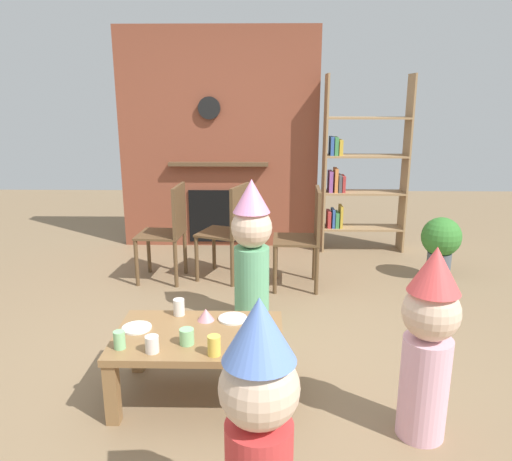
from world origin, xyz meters
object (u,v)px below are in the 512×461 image
object	(u,v)px
paper_cup_far_left	(214,345)
dining_chair_right	(307,232)
dining_chair_middle	(231,226)
dining_chair_left	(170,227)
child_in_pink	(428,340)
paper_cup_near_left	(187,337)
paper_cup_far_right	(152,344)
child_by_the_chairs	(252,248)
coffee_table	(199,344)
paper_plate_front	(233,319)
paper_plate_rear	(137,328)
bookshelf	(357,174)
child_with_cone_hat	(259,426)
paper_cup_near_right	(119,340)
paper_cup_center	(179,307)
birthday_cake_slice	(206,315)
potted_plant_tall	(441,243)

from	to	relation	value
paper_cup_far_left	dining_chair_right	world-z (taller)	dining_chair_right
dining_chair_middle	dining_chair_left	bearing A→B (deg)	24.08
dining_chair_left	child_in_pink	bearing A→B (deg)	131.82
paper_cup_near_left	paper_cup_far_right	distance (m)	0.19
paper_cup_far_left	child_by_the_chairs	bearing A→B (deg)	82.65
coffee_table	paper_plate_front	bearing A→B (deg)	45.50
paper_cup_near_left	paper_plate_rear	distance (m)	0.36
bookshelf	child_with_cone_hat	size ratio (longest dim) A/B	1.85
paper_cup_far_left	bookshelf	bearing A→B (deg)	67.93
dining_chair_middle	dining_chair_right	size ratio (longest dim) A/B	1.00
paper_cup_near_left	child_with_cone_hat	distance (m)	0.97
paper_cup_near_right	dining_chair_middle	size ratio (longest dim) A/B	0.11
dining_chair_middle	paper_cup_near_left	bearing A→B (deg)	107.62
paper_plate_rear	child_in_pink	size ratio (longest dim) A/B	0.17
paper_cup_far_right	paper_cup_center	bearing A→B (deg)	82.19
child_by_the_chairs	paper_cup_far_left	bearing A→B (deg)	7.80
birthday_cake_slice	child_by_the_chairs	xyz separation A→B (m)	(0.25, 0.82, 0.16)
paper_cup_far_left	paper_plate_front	world-z (taller)	paper_cup_far_left
child_with_cone_hat	dining_chair_middle	distance (m)	2.90
paper_cup_far_right	bookshelf	bearing A→B (deg)	62.82
dining_chair_middle	child_in_pink	bearing A→B (deg)	137.11
bookshelf	paper_plate_front	world-z (taller)	bookshelf
paper_cup_center	paper_cup_far_right	bearing A→B (deg)	-97.81
child_in_pink	paper_cup_far_left	bearing A→B (deg)	10.67
child_with_cone_hat	child_by_the_chairs	bearing A→B (deg)	-16.90
paper_plate_front	dining_chair_right	world-z (taller)	dining_chair_right
paper_cup_far_right	dining_chair_left	distance (m)	2.08
coffee_table	paper_cup_far_right	distance (m)	0.32
paper_cup_near_left	dining_chair_right	size ratio (longest dim) A/B	0.10
child_with_cone_hat	child_in_pink	size ratio (longest dim) A/B	1.03
paper_cup_near_left	birthday_cake_slice	distance (m)	0.30
coffee_table	child_in_pink	bearing A→B (deg)	-15.42
paper_cup_near_right	birthday_cake_slice	xyz separation A→B (m)	(0.41, 0.34, -0.01)
birthday_cake_slice	paper_plate_rear	bearing A→B (deg)	-162.64
coffee_table	dining_chair_middle	size ratio (longest dim) A/B	1.04
paper_cup_far_right	potted_plant_tall	distance (m)	3.07
paper_cup_center	child_in_pink	world-z (taller)	child_in_pink
dining_chair_left	paper_plate_front	bearing A→B (deg)	116.62
bookshelf	dining_chair_right	size ratio (longest dim) A/B	2.11
coffee_table	paper_cup_center	distance (m)	0.31
paper_cup_far_right	paper_cup_near_left	bearing A→B (deg)	27.99
paper_plate_rear	birthday_cake_slice	size ratio (longest dim) A/B	1.67
bookshelf	child_in_pink	xyz separation A→B (m)	(-0.20, -3.18, -0.33)
paper_cup_center	dining_chair_right	size ratio (longest dim) A/B	0.11
bookshelf	birthday_cake_slice	distance (m)	3.04
dining_chair_middle	dining_chair_right	xyz separation A→B (m)	(0.68, -0.19, 0.00)
paper_cup_near_right	child_with_cone_hat	distance (m)	1.11
paper_cup_far_left	child_in_pink	distance (m)	1.06
paper_cup_far_left	paper_cup_far_right	bearing A→B (deg)	176.02
child_by_the_chairs	paper_cup_near_right	bearing A→B (deg)	-14.35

